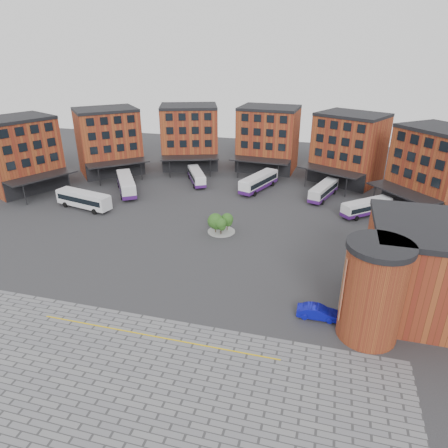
% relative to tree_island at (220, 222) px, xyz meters
% --- Properties ---
extents(ground, '(160.00, 160.00, 0.00)m').
position_rel_tree_island_xyz_m(ground, '(-1.88, -11.62, -1.80)').
color(ground, '#28282B').
rests_on(ground, ground).
extents(paving_zone, '(50.00, 22.00, 0.02)m').
position_rel_tree_island_xyz_m(paving_zone, '(0.12, -33.62, -1.79)').
color(paving_zone, slate).
rests_on(paving_zone, ground).
extents(yellow_line, '(26.00, 0.15, 0.02)m').
position_rel_tree_island_xyz_m(yellow_line, '(0.12, -25.62, -1.77)').
color(yellow_line, gold).
rests_on(yellow_line, paving_zone).
extents(main_building, '(94.14, 42.48, 14.60)m').
position_rel_tree_island_xyz_m(main_building, '(-6.65, 26.63, 5.43)').
color(main_building, brown).
rests_on(main_building, ground).
extents(east_building, '(17.40, 15.40, 10.60)m').
position_rel_tree_island_xyz_m(east_building, '(26.82, -14.67, 3.49)').
color(east_building, brown).
rests_on(east_building, ground).
extents(tree_island, '(4.40, 4.40, 3.30)m').
position_rel_tree_island_xyz_m(tree_island, '(0.00, 0.00, 0.00)').
color(tree_island, gray).
rests_on(tree_island, ground).
extents(bus_a, '(11.43, 4.93, 3.15)m').
position_rel_tree_island_xyz_m(bus_a, '(-26.72, 3.56, 0.07)').
color(bus_a, silver).
rests_on(bus_a, ground).
extents(bus_b, '(8.79, 11.47, 3.35)m').
position_rel_tree_island_xyz_m(bus_b, '(-23.20, 13.20, 0.02)').
color(bus_b, silver).
rests_on(bus_b, ground).
extents(bus_c, '(6.81, 9.89, 2.82)m').
position_rel_tree_island_xyz_m(bus_c, '(-11.51, 22.70, -0.27)').
color(bus_c, white).
rests_on(bus_c, ground).
extents(bus_d, '(6.43, 11.72, 3.24)m').
position_rel_tree_island_xyz_m(bus_d, '(2.22, 21.77, -0.04)').
color(bus_d, white).
rests_on(bus_d, ground).
extents(bus_e, '(5.48, 10.57, 2.91)m').
position_rel_tree_island_xyz_m(bus_e, '(15.25, 20.28, -0.22)').
color(bus_e, silver).
rests_on(bus_e, ground).
extents(bus_f, '(8.97, 8.30, 2.80)m').
position_rel_tree_island_xyz_m(bus_f, '(22.87, 13.51, -0.28)').
color(bus_f, silver).
rests_on(bus_f, ground).
extents(blue_car, '(4.58, 1.66, 1.50)m').
position_rel_tree_island_xyz_m(blue_car, '(16.15, -18.11, -1.05)').
color(blue_car, '#0C0FA2').
rests_on(blue_car, ground).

